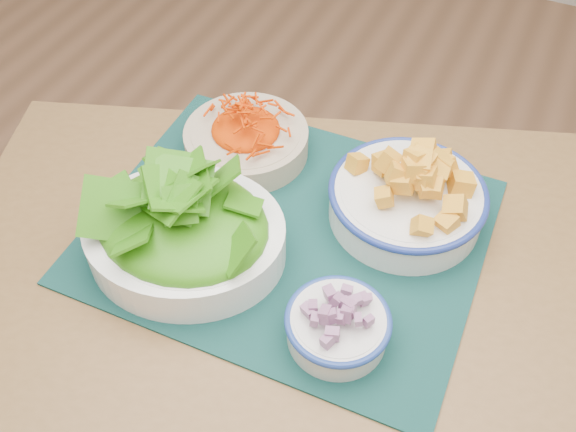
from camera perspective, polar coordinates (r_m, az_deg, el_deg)
The scene contains 7 objects.
ground at distance 1.77m, azimuth -3.39°, elevation -8.79°, with size 4.00×4.00×0.00m, color #A77551.
table at distance 0.99m, azimuth 2.69°, elevation -10.14°, with size 1.27×1.05×0.75m.
placemat at distance 0.96m, azimuth 0.00°, elevation -1.27°, with size 0.56×0.46×0.00m, color black.
carrot_bowl at distance 1.05m, azimuth -3.75°, elevation 7.15°, with size 0.22×0.22×0.08m.
squash_bowl at distance 0.95m, azimuth 10.67°, elevation 2.27°, with size 0.28×0.28×0.12m.
lettuce_bowl at distance 0.90m, azimuth -9.27°, elevation -0.95°, with size 0.34×0.30×0.12m.
onion_bowl at distance 0.82m, azimuth 4.46°, elevation -9.42°, with size 0.16×0.16×0.07m.
Camera 1 is at (0.49, -0.82, 1.48)m, focal length 40.00 mm.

